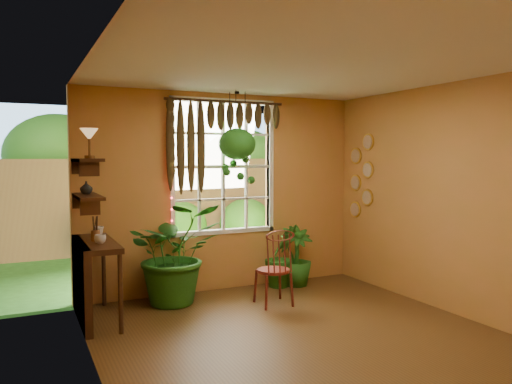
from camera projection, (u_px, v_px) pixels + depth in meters
floor at (310, 342)px, 4.94m from camera, size 4.50×4.50×0.00m
ceiling at (312, 66)px, 4.75m from camera, size 4.50×4.50×0.00m
wall_back at (224, 192)px, 6.87m from camera, size 4.00×0.00×4.00m
wall_left at (97, 217)px, 3.98m from camera, size 0.00×4.50×4.50m
wall_right at (460, 199)px, 5.71m from camera, size 0.00×4.50×4.50m
window at (223, 167)px, 6.88m from camera, size 1.52×0.10×1.86m
valance_vine at (220, 124)px, 6.69m from camera, size 1.70×0.12×1.10m
string_lights at (171, 163)px, 6.46m from camera, size 0.03×0.03×1.54m
wall_plates at (361, 176)px, 7.30m from camera, size 0.04×0.32×1.10m
counter_ledge at (86, 273)px, 5.52m from camera, size 0.40×1.20×0.90m
shelf_lower at (88, 196)px, 5.47m from camera, size 0.25×0.90×0.04m
shelf_upper at (87, 160)px, 5.45m from camera, size 0.25×0.90×0.04m
backyard at (156, 182)px, 11.14m from camera, size 14.00×10.00×12.00m
windsor_chair at (274, 280)px, 6.16m from camera, size 0.43×0.46×1.09m
potted_plant_left at (175, 253)px, 6.22m from camera, size 1.25×1.11×1.28m
potted_plant_mid at (282, 256)px, 7.03m from camera, size 0.50×0.40×0.89m
potted_plant_right at (296, 256)px, 7.11m from camera, size 0.48×0.48×0.84m
hanging_basket at (237, 148)px, 6.61m from camera, size 0.49×0.49×1.25m
cup_a at (100, 239)px, 5.37m from camera, size 0.13×0.13×0.10m
cup_b at (99, 231)px, 5.88m from camera, size 0.14×0.14×0.11m
brush_jar at (95, 229)px, 5.55m from camera, size 0.10×0.10×0.35m
shelf_vase at (86, 188)px, 5.60m from camera, size 0.16×0.16×0.14m
tiffany_lamp at (89, 136)px, 5.33m from camera, size 0.19×0.19×0.32m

